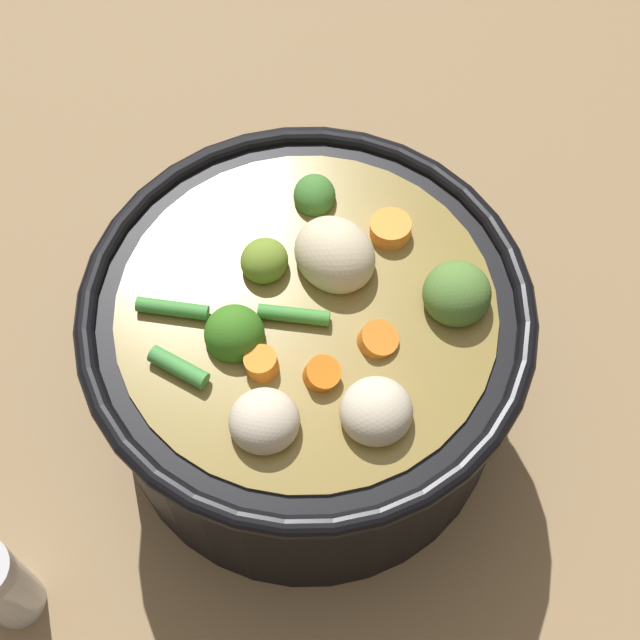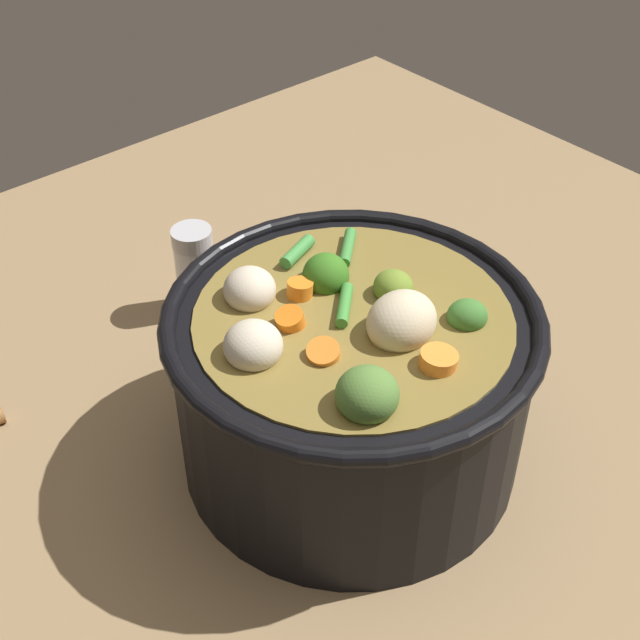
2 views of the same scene
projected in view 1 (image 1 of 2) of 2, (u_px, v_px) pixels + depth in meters
ground_plane at (309, 403)px, 0.69m from camera, size 1.10×1.10×0.00m
cooking_pot at (308, 357)px, 0.63m from camera, size 0.27×0.27×0.17m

